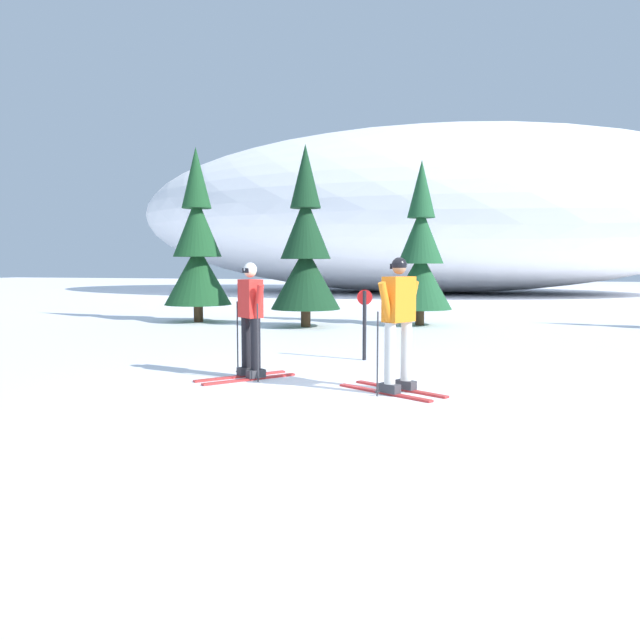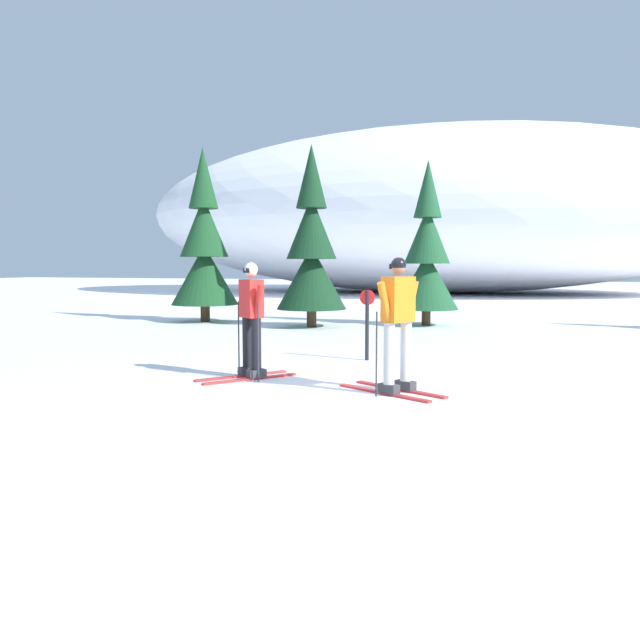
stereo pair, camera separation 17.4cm
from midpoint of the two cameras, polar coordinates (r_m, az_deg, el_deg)
ground_plane at (r=8.72m, az=0.85°, el=-6.47°), size 120.00×120.00×0.00m
skier_red_jacket at (r=9.61m, az=-5.80°, el=0.18°), size 1.29×1.46×1.78m
skier_orange_jacket at (r=8.49m, az=7.67°, el=-0.09°), size 1.58×1.15×1.84m
pine_tree_far_left at (r=19.31m, az=-10.27°, el=6.34°), size 2.02×2.02×5.24m
pine_tree_center_left at (r=17.39m, az=-0.49°, el=6.28°), size 1.94×1.94×5.03m
pine_tree_center_right at (r=18.08m, az=10.01°, el=5.70°), size 1.81×1.81×4.68m
snow_ridge_background at (r=39.50m, az=10.66°, el=9.63°), size 37.11×20.59×9.83m
trail_marker_post at (r=11.40m, az=4.76°, el=0.01°), size 0.28×0.07×1.29m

